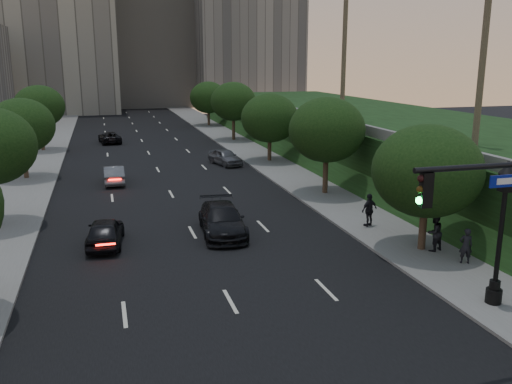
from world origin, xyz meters
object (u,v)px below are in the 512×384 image
object	(u,v)px
sedan_near_left	(105,232)
sedan_far_left	(110,137)
sedan_mid_left	(114,175)
pedestrian_b	(434,232)
pedestrian_c	(369,210)
sedan_far_right	(225,157)
pedestrian_a	(466,246)
sedan_near_right	(222,220)
street_lamp	(500,240)

from	to	relation	value
sedan_near_left	sedan_far_left	xyz separation A→B (m)	(0.95, 35.92, -0.08)
sedan_near_left	sedan_mid_left	size ratio (longest dim) A/B	1.01
sedan_mid_left	pedestrian_b	world-z (taller)	pedestrian_b
pedestrian_b	sedan_far_left	bearing A→B (deg)	-86.03
pedestrian_c	sedan_far_left	bearing A→B (deg)	-89.15
sedan_near_left	sedan_far_left	bearing A→B (deg)	-85.30
sedan_mid_left	sedan_far_right	bearing A→B (deg)	-152.37
sedan_near_left	pedestrian_a	xyz separation A→B (m)	(15.65, -7.39, 0.25)
sedan_far_right	pedestrian_b	size ratio (longest dim) A/B	2.29
pedestrian_a	pedestrian_b	distance (m)	1.87
sedan_near_left	sedan_far_right	xyz separation A→B (m)	(10.60, 19.52, 0.00)
sedan_far_right	pedestrian_c	xyz separation A→B (m)	(3.50, -20.61, 0.35)
pedestrian_c	sedan_near_right	bearing A→B (deg)	-27.59
sedan_mid_left	pedestrian_a	distance (m)	26.38
street_lamp	sedan_near_left	world-z (taller)	street_lamp
street_lamp	pedestrian_a	xyz separation A→B (m)	(1.58, 3.86, -1.66)
pedestrian_a	pedestrian_c	distance (m)	6.50
sedan_near_left	pedestrian_b	xyz separation A→B (m)	(15.23, -5.57, 0.36)
sedan_far_left	sedan_far_right	distance (m)	19.02
sedan_near_left	sedan_far_right	distance (m)	22.22
sedan_far_right	sedan_near_left	bearing A→B (deg)	-133.56
sedan_near_right	pedestrian_a	bearing A→B (deg)	-33.55
sedan_mid_left	pedestrian_a	xyz separation A→B (m)	(14.80, -21.83, 0.28)
sedan_near_left	sedan_far_left	world-z (taller)	sedan_near_left
pedestrian_a	pedestrian_b	bearing A→B (deg)	-55.69
street_lamp	sedan_near_right	size ratio (longest dim) A/B	1.03
pedestrian_b	sedan_mid_left	bearing A→B (deg)	-69.30
street_lamp	sedan_far_left	world-z (taller)	street_lamp
sedan_mid_left	sedan_near_right	bearing A→B (deg)	110.23
sedan_mid_left	sedan_near_left	bearing A→B (deg)	86.78
sedan_far_left	pedestrian_a	distance (m)	45.74
street_lamp	sedan_far_right	xyz separation A→B (m)	(-3.46, 30.78, -1.91)
sedan_far_right	pedestrian_a	bearing A→B (deg)	-94.44
sedan_mid_left	street_lamp	bearing A→B (deg)	117.35
street_lamp	pedestrian_a	distance (m)	4.49
street_lamp	sedan_mid_left	size ratio (longest dim) A/B	1.34
street_lamp	pedestrian_b	distance (m)	6.01
street_lamp	pedestrian_b	world-z (taller)	street_lamp
sedan_mid_left	pedestrian_c	world-z (taller)	pedestrian_c
pedestrian_b	pedestrian_c	bearing A→B (deg)	-90.98
sedan_near_left	pedestrian_b	size ratio (longest dim) A/B	2.28
street_lamp	sedan_near_right	distance (m)	14.07
street_lamp	sedan_mid_left	xyz separation A→B (m)	(-13.23, 25.69, -1.94)
sedan_far_right	sedan_mid_left	bearing A→B (deg)	-167.54
street_lamp	pedestrian_a	size ratio (longest dim) A/B	3.43
sedan_mid_left	sedan_near_right	size ratio (longest dim) A/B	0.77
sedan_near_right	street_lamp	bearing A→B (deg)	-50.25
sedan_far_left	pedestrian_b	bearing A→B (deg)	102.18
sedan_mid_left	sedan_far_left	xyz separation A→B (m)	(0.11, 21.48, -0.05)
sedan_near_left	pedestrian_c	bearing A→B (deg)	-178.17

